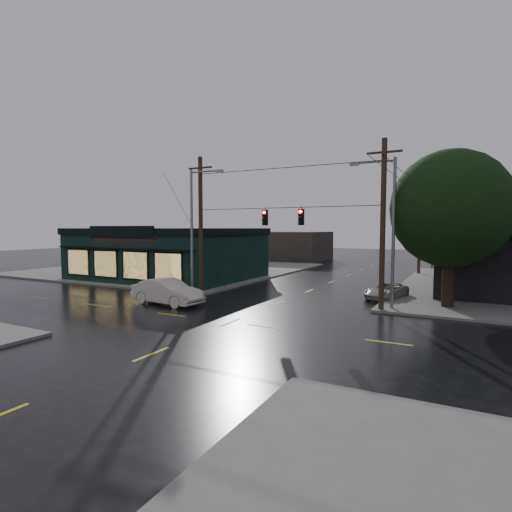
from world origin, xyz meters
The scene contains 16 objects.
ground_plane centered at (0.00, 0.00, 0.00)m, with size 160.00×160.00×0.00m, color black.
sidewalk_nw centered at (-20.00, 20.00, 0.07)m, with size 28.00×28.00×0.15m, color #605E5A.
pizza_shop centered at (-15.00, 12.94, 2.56)m, with size 16.30×12.34×4.90m.
corner_tree centered at (9.96, 9.23, 6.11)m, with size 7.12×7.12×9.55m.
utility_pole_nw centered at (-6.50, 6.50, 0.00)m, with size 2.00×0.32×10.15m, color #341F17, non-canonical shape.
utility_pole_ne centered at (6.50, 6.50, 0.00)m, with size 2.00×0.32×10.15m, color #341F17, non-canonical shape.
utility_pole_far_a centered at (6.50, 28.00, 0.00)m, with size 2.00×0.32×9.65m, color #341F17, non-canonical shape.
utility_pole_far_b centered at (6.50, 48.00, 0.00)m, with size 2.00×0.32×9.15m, color #341F17, non-canonical shape.
utility_pole_far_c centered at (6.50, 68.00, 0.00)m, with size 2.00×0.32×9.15m, color #341F17, non-canonical shape.
span_signal_assembly centered at (0.10, 6.50, 5.70)m, with size 13.00×0.48×1.23m.
streetlight_nw centered at (-6.80, 5.80, 0.00)m, with size 5.40×0.30×9.15m, color gray, non-canonical shape.
streetlight_ne centered at (7.00, 7.20, 0.00)m, with size 5.40×0.30×9.15m, color gray, non-canonical shape.
bg_building_west centered at (-14.00, 40.00, 2.20)m, with size 12.00×10.00×4.40m, color #2E2622.
bg_building_east centered at (16.00, 45.00, 2.80)m, with size 14.00×12.00×5.60m, color #29282D.
sedan_cream centered at (-6.28, 2.38, 0.83)m, with size 1.76×5.04×1.66m, color beige.
suv_silver centered at (6.00, 11.15, 0.56)m, with size 1.87×4.07×1.13m, color #ADADA0.
Camera 1 is at (10.79, -17.70, 4.96)m, focal length 28.00 mm.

